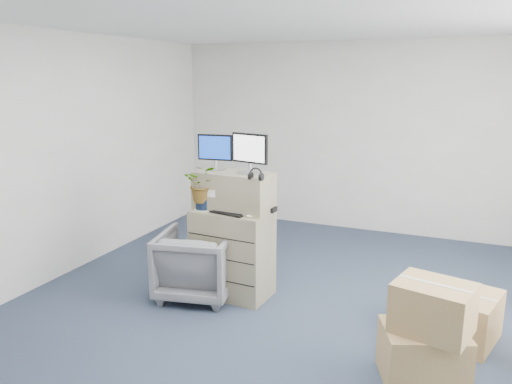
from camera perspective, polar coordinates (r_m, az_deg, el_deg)
ground at (r=4.68m, az=4.48°, el=-16.29°), size 7.00×7.00×0.00m
wall_back at (r=7.55m, az=13.19°, el=5.99°), size 6.00×0.02×2.80m
filing_cabinet_lower at (r=5.33m, az=-2.70°, el=-6.98°), size 0.83×0.54×0.93m
filing_cabinet_upper at (r=5.17m, az=-2.54°, el=0.10°), size 0.82×0.45×0.40m
monitor_left at (r=5.23m, az=-4.69°, el=4.78°), size 0.38×0.16×0.37m
monitor_right at (r=4.99m, az=-0.74°, el=4.65°), size 0.41×0.20×0.41m
headphones at (r=4.80m, az=-0.01°, el=2.00°), size 0.14×0.02×0.14m
keyboard at (r=5.07m, az=-3.13°, el=-2.38°), size 0.41×0.24×0.02m
mouse at (r=4.94m, az=-0.66°, el=-2.73°), size 0.10×0.07×0.03m
water_bottle at (r=5.16m, az=-1.72°, el=-1.00°), size 0.06×0.06×0.21m
phone_dock at (r=5.22m, az=-3.38°, el=-1.55°), size 0.06×0.05×0.13m
external_drive at (r=5.15m, az=1.38°, el=-1.96°), size 0.17×0.13×0.05m
tissue_box at (r=5.09m, az=0.46°, el=-1.42°), size 0.20×0.11×0.08m
potted_plant at (r=5.18m, az=-6.04°, el=0.34°), size 0.44×0.47×0.39m
office_chair at (r=5.35m, az=-6.79°, el=-7.81°), size 0.89×0.85×0.78m
cardboard_boxes at (r=4.76m, az=26.58°, el=-13.08°), size 2.10×2.18×0.80m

